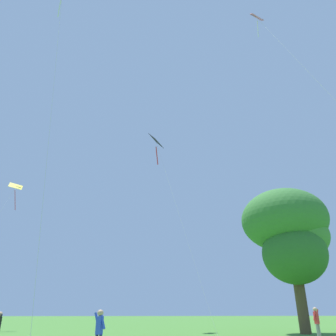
# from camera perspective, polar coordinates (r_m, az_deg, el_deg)

# --- Properties ---
(kite_black_large) EXTENTS (4.34, 11.42, 20.74)m
(kite_black_large) POSITION_cam_1_polar(r_m,az_deg,el_deg) (38.51, -1.89, 3.56)
(kite_black_large) COLOR black
(kite_black_large) RESTS_ON ground_plane
(kite_yellow_diamond) EXTENTS (2.00, 9.81, 15.30)m
(kite_yellow_diamond) POSITION_cam_1_polar(r_m,az_deg,el_deg) (41.57, -24.82, -3.86)
(kite_yellow_diamond) COLOR yellow
(kite_yellow_diamond) RESTS_ON ground_plane
(kite_pink_low) EXTENTS (3.18, 11.97, 26.25)m
(kite_pink_low) POSITION_cam_1_polar(r_m,az_deg,el_deg) (31.89, 16.01, 22.10)
(kite_pink_low) COLOR pink
(kite_pink_low) RESTS_ON ground_plane
(person_near_tree) EXTENTS (0.56, 0.33, 1.81)m
(person_near_tree) POSITION_cam_1_polar(r_m,az_deg,el_deg) (23.48, 24.00, -22.61)
(person_near_tree) COLOR gray
(person_near_tree) RESTS_ON ground_plane
(person_in_red_shirt) EXTENTS (0.47, 0.35, 1.60)m
(person_in_red_shirt) POSITION_cam_1_polar(r_m,az_deg,el_deg) (13.28, -11.63, -25.30)
(person_in_red_shirt) COLOR #2D3351
(person_in_red_shirt) RESTS_ON ground_plane
(tree_left_oak) EXTENTS (7.34, 7.34, 11.69)m
(tree_left_oak) POSITION_cam_1_polar(r_m,az_deg,el_deg) (31.04, 19.95, -10.19)
(tree_left_oak) COLOR brown
(tree_left_oak) RESTS_ON ground_plane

